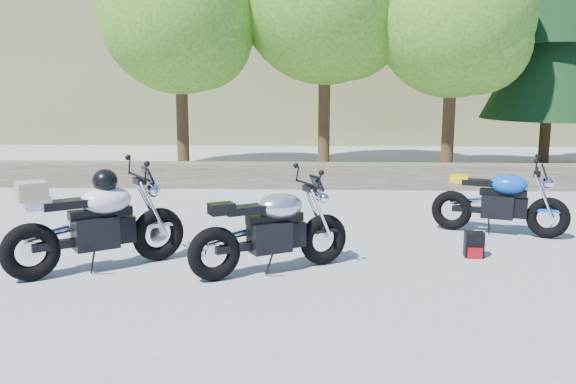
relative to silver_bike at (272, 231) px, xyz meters
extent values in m
plane|color=gray|center=(-0.06, 0.23, -0.51)|extent=(90.00, 90.00, 0.00)
cube|color=#4C4032|center=(-0.06, 5.73, -0.26)|extent=(22.00, 0.55, 0.50)
cylinder|color=#382314|center=(-2.56, 7.43, 1.00)|extent=(0.28, 0.28, 3.02)
sphere|color=#2A6D18|center=(-2.56, 7.43, 3.27)|extent=(3.67, 3.67, 3.67)
sphere|color=#2A6D18|center=(-2.06, 7.13, 2.62)|extent=(2.38, 2.38, 2.38)
cylinder|color=#382314|center=(0.74, 7.83, 1.17)|extent=(0.28, 0.28, 3.36)
sphere|color=#2A6D18|center=(1.24, 7.53, 2.97)|extent=(2.64, 2.64, 2.64)
cylinder|color=#382314|center=(3.54, 7.23, 0.95)|extent=(0.28, 0.28, 2.91)
sphere|color=#2A6D18|center=(3.54, 7.23, 3.13)|extent=(3.54, 3.54, 3.54)
sphere|color=#2A6D18|center=(4.04, 6.93, 2.51)|extent=(2.29, 2.29, 2.29)
cylinder|color=#382314|center=(6.14, 8.43, 0.57)|extent=(0.26, 0.26, 2.16)
cone|color=black|center=(6.14, 8.43, 2.37)|extent=(3.17, 3.17, 3.24)
torus|color=black|center=(0.62, 0.34, -0.19)|extent=(0.64, 0.45, 0.64)
torus|color=black|center=(-0.64, -0.36, -0.19)|extent=(0.64, 0.45, 0.64)
cylinder|color=silver|center=(0.62, 0.34, -0.19)|extent=(0.21, 0.14, 0.22)
cylinder|color=silver|center=(-0.64, -0.36, -0.19)|extent=(0.21, 0.14, 0.22)
cube|color=black|center=(-0.03, -0.02, -0.07)|extent=(0.57, 0.50, 0.36)
cube|color=black|center=(0.03, 0.02, 0.15)|extent=(0.69, 0.48, 0.10)
ellipsoid|color=silver|center=(0.09, 0.05, 0.29)|extent=(0.69, 0.62, 0.30)
cube|color=black|center=(-0.29, -0.16, 0.29)|extent=(0.55, 0.44, 0.09)
cube|color=black|center=(-0.56, -0.31, 0.33)|extent=(0.34, 0.31, 0.13)
cylinder|color=black|center=(0.44, 0.24, 0.52)|extent=(0.35, 0.59, 0.03)
sphere|color=silver|center=(0.58, 0.32, 0.35)|extent=(0.18, 0.18, 0.18)
torus|color=black|center=(-1.48, 0.43, -0.17)|extent=(0.66, 0.53, 0.69)
torus|color=black|center=(-2.76, -0.44, -0.17)|extent=(0.66, 0.53, 0.69)
cylinder|color=silver|center=(-1.48, 0.43, -0.17)|extent=(0.22, 0.17, 0.24)
cylinder|color=silver|center=(-2.76, -0.44, -0.17)|extent=(0.22, 0.17, 0.24)
cube|color=black|center=(-2.14, -0.02, -0.04)|extent=(0.61, 0.56, 0.39)
cube|color=black|center=(-2.07, 0.03, 0.20)|extent=(0.72, 0.56, 0.11)
ellipsoid|color=silver|center=(-2.01, 0.07, 0.35)|extent=(0.74, 0.69, 0.33)
cube|color=black|center=(-2.40, -0.20, 0.35)|extent=(0.57, 0.50, 0.10)
cube|color=silver|center=(-2.67, -0.38, 0.39)|extent=(0.37, 0.35, 0.14)
cylinder|color=black|center=(-1.66, 0.31, 0.59)|extent=(0.43, 0.60, 0.03)
sphere|color=silver|center=(-1.52, 0.41, 0.41)|extent=(0.19, 0.19, 0.19)
ellipsoid|color=black|center=(-2.01, 0.07, 0.58)|extent=(0.43, 0.43, 0.28)
cube|color=#937A55|center=(-2.70, -0.40, 0.54)|extent=(0.42, 0.41, 0.21)
torus|color=black|center=(3.88, 1.73, -0.21)|extent=(0.62, 0.35, 0.61)
torus|color=black|center=(2.60, 2.20, -0.21)|extent=(0.62, 0.35, 0.61)
cylinder|color=silver|center=(3.88, 1.73, -0.21)|extent=(0.21, 0.11, 0.21)
cylinder|color=silver|center=(2.60, 2.20, -0.21)|extent=(0.21, 0.11, 0.21)
cube|color=black|center=(3.22, 1.97, -0.09)|extent=(0.52, 0.42, 0.34)
cube|color=black|center=(3.29, 1.95, 0.12)|extent=(0.68, 0.37, 0.09)
ellipsoid|color=#0C47BB|center=(3.35, 1.93, 0.25)|extent=(0.64, 0.53, 0.29)
cube|color=black|center=(2.96, 2.07, 0.25)|extent=(0.52, 0.36, 0.09)
cube|color=yellow|center=(2.69, 2.17, 0.29)|extent=(0.31, 0.27, 0.12)
cylinder|color=black|center=(3.70, 1.80, 0.47)|extent=(0.24, 0.60, 0.03)
sphere|color=silver|center=(3.85, 1.74, 0.31)|extent=(0.17, 0.17, 0.17)
cube|color=black|center=(2.59, 0.74, -0.34)|extent=(0.25, 0.19, 0.33)
cube|color=maroon|center=(2.58, 0.64, -0.44)|extent=(0.19, 0.05, 0.14)
camera|label=1|loc=(0.48, -7.42, 1.88)|focal=40.00mm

